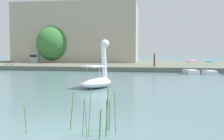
# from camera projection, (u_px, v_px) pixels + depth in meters

# --- Properties ---
(ground_plane) EXTENTS (448.24, 448.24, 0.00)m
(ground_plane) POSITION_uv_depth(u_px,v_px,m) (64.00, 133.00, 8.13)
(ground_plane) COLOR slate
(shore_bank_far) EXTENTS (144.30, 26.65, 0.56)m
(shore_bank_far) POSITION_uv_depth(u_px,v_px,m) (151.00, 65.00, 46.27)
(shore_bank_far) COLOR #5B6051
(shore_bank_far) RESTS_ON ground_plane
(swan_boat) EXTENTS (2.54, 3.11, 3.20)m
(swan_boat) POSITION_uv_depth(u_px,v_px,m) (97.00, 78.00, 18.42)
(swan_boat) COLOR white
(swan_boat) RESTS_ON ground_plane
(pedal_boat_pink) EXTENTS (1.66, 2.49, 1.52)m
(pedal_boat_pink) POSITION_uv_depth(u_px,v_px,m) (191.00, 70.00, 30.25)
(pedal_boat_pink) COLOR white
(pedal_boat_pink) RESTS_ON ground_plane
(pedal_boat_teal) EXTENTS (1.42, 2.33, 1.46)m
(pedal_boat_teal) POSITION_uv_depth(u_px,v_px,m) (210.00, 70.00, 29.93)
(pedal_boat_teal) COLOR white
(pedal_boat_teal) RESTS_ON ground_plane
(tree_willow_near_path) EXTENTS (7.70, 7.83, 6.37)m
(tree_willow_near_path) POSITION_uv_depth(u_px,v_px,m) (53.00, 44.00, 49.01)
(tree_willow_near_path) COLOR #423323
(tree_willow_near_path) RESTS_ON shore_bank_far
(person_on_path) EXTENTS (0.22, 0.22, 1.76)m
(person_on_path) POSITION_uv_depth(u_px,v_px,m) (154.00, 59.00, 34.57)
(person_on_path) COLOR #47382D
(person_on_path) RESTS_ON shore_bank_far
(bicycle_parked) EXTENTS (1.65, 0.54, 0.67)m
(bicycle_parked) POSITION_uv_depth(u_px,v_px,m) (9.00, 63.00, 39.32)
(bicycle_parked) COLOR black
(bicycle_parked) RESTS_ON shore_bank_far
(parked_van) EXTENTS (4.86, 2.55, 1.70)m
(parked_van) POSITION_uv_depth(u_px,v_px,m) (30.00, 57.00, 50.18)
(parked_van) COLOR silver
(parked_van) RESTS_ON shore_bank_far
(apartment_block) EXTENTS (23.09, 15.17, 10.61)m
(apartment_block) POSITION_uv_depth(u_px,v_px,m) (80.00, 34.00, 54.60)
(apartment_block) COLOR #B2A893
(apartment_block) RESTS_ON shore_bank_far
(reed_clump_foreground) EXTENTS (2.55, 1.04, 1.38)m
(reed_clump_foreground) POSITION_uv_depth(u_px,v_px,m) (95.00, 115.00, 7.95)
(reed_clump_foreground) COLOR #4C7F33
(reed_clump_foreground) RESTS_ON ground_plane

